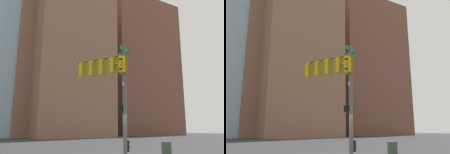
{
  "view_description": "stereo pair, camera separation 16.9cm",
  "coord_description": "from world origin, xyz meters",
  "views": [
    {
      "loc": [
        -8.0,
        -12.3,
        1.6
      ],
      "look_at": [
        -0.32,
        0.33,
        4.92
      ],
      "focal_mm": 37.91,
      "sensor_mm": 36.0,
      "label": 1
    },
    {
      "loc": [
        -7.85,
        -12.39,
        1.6
      ],
      "look_at": [
        -0.32,
        0.33,
        4.92
      ],
      "focal_mm": 37.91,
      "sensor_mm": 36.0,
      "label": 2
    }
  ],
  "objects": [
    {
      "name": "fire_hydrant",
      "position": [
        2.58,
        2.81,
        0.47
      ],
      "size": [
        0.34,
        0.26,
        0.87
      ],
      "color": "black",
      "rests_on": "ground_plane"
    },
    {
      "name": "litter_bin",
      "position": [
        1.91,
        -1.96,
        0.47
      ],
      "size": [
        0.56,
        0.56,
        0.95
      ],
      "primitive_type": "cylinder",
      "color": "#384738",
      "rests_on": "ground_plane"
    },
    {
      "name": "building_glass_tower",
      "position": [
        3.9,
        55.1,
        39.64
      ],
      "size": [
        30.55,
        32.66,
        79.27
      ],
      "primitive_type": "cube",
      "color": "#8CB2C6",
      "rests_on": "ground_plane"
    },
    {
      "name": "building_brick_farside",
      "position": [
        37.55,
        45.51,
        21.17
      ],
      "size": [
        23.09,
        14.04,
        42.33
      ],
      "primitive_type": "cube",
      "color": "brown",
      "rests_on": "ground_plane"
    },
    {
      "name": "signal_pole_assembly",
      "position": [
        -0.48,
        0.53,
        5.01
      ],
      "size": [
        2.38,
        3.74,
        6.88
      ],
      "rotation": [
        0.0,
        0.0,
        2.07
      ],
      "color": "#4C514C",
      "rests_on": "ground_plane"
    },
    {
      "name": "building_brick_nearside",
      "position": [
        10.14,
        44.63,
        22.82
      ],
      "size": [
        21.06,
        14.59,
        45.64
      ],
      "primitive_type": "cube",
      "color": "#845B47",
      "rests_on": "ground_plane"
    },
    {
      "name": "building_brick_midblock",
      "position": [
        10.84,
        40.03,
        22.41
      ],
      "size": [
        16.68,
        19.9,
        44.83
      ],
      "primitive_type": "cube",
      "color": "#845B47",
      "rests_on": "ground_plane"
    }
  ]
}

